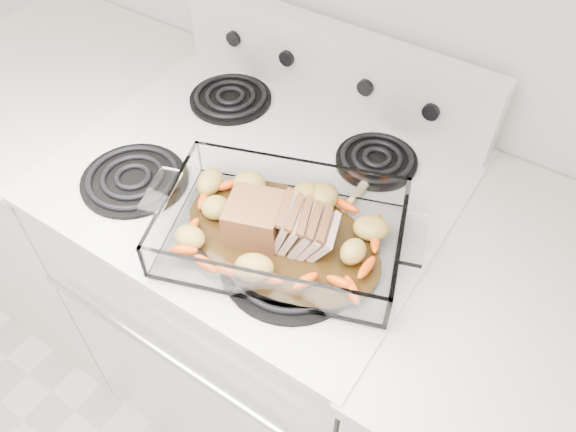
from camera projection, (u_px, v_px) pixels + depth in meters
The scene contains 6 objects.
electric_range at pixel (264, 295), 1.49m from camera, with size 0.78×0.70×1.12m.
counter_left at pixel (89, 198), 1.74m from camera, with size 0.58×0.68×0.93m.
baking_dish at pixel (282, 233), 1.00m from camera, with size 0.41×0.27×0.08m.
pork_roast at pixel (273, 220), 0.99m from camera, with size 0.19×0.09×0.08m.
roast_vegetables at pixel (291, 218), 1.01m from camera, with size 0.34×0.19×0.04m.
wooden_spoon at pixel (323, 246), 1.00m from camera, with size 0.06×0.28×0.02m.
Camera 1 is at (0.51, 1.00, 1.73)m, focal length 35.00 mm.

